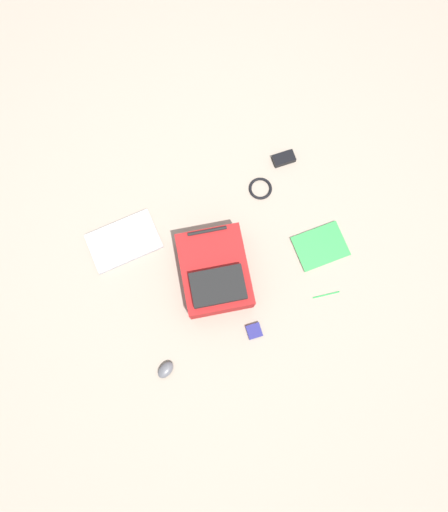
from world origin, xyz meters
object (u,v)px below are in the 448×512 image
(book_blue, at_px, (320,246))
(cable_coil, at_px, (260,189))
(computer_mouse, at_px, (166,370))
(laptop, at_px, (124,241))
(pen_black, at_px, (326,295))
(power_brick, at_px, (284,159))
(backpack, at_px, (215,273))
(earbud_pouch, at_px, (254,331))

(book_blue, distance_m, cable_coil, 0.44)
(computer_mouse, bearing_deg, laptop, 150.53)
(computer_mouse, bearing_deg, pen_black, 65.22)
(power_brick, distance_m, pen_black, 0.76)
(book_blue, bearing_deg, backpack, -106.99)
(computer_mouse, distance_m, earbud_pouch, 0.47)
(computer_mouse, xyz_separation_m, power_brick, (-0.60, 1.11, -0.00))
(book_blue, height_order, power_brick, power_brick)
(backpack, relative_size, computer_mouse, 5.47)
(backpack, height_order, power_brick, backpack)
(laptop, height_order, power_brick, same)
(laptop, distance_m, book_blue, 1.02)
(pen_black, height_order, earbud_pouch, earbud_pouch)
(backpack, height_order, earbud_pouch, backpack)
(computer_mouse, height_order, cable_coil, computer_mouse)
(backpack, bearing_deg, computer_mouse, -59.89)
(laptop, xyz_separation_m, computer_mouse, (0.67, -0.15, 0.00))
(book_blue, height_order, earbud_pouch, earbud_pouch)
(computer_mouse, distance_m, power_brick, 1.26)
(book_blue, xyz_separation_m, earbud_pouch, (0.18, -0.53, 0.00))
(book_blue, bearing_deg, earbud_pouch, -71.65)
(laptop, xyz_separation_m, pen_black, (0.79, 0.72, -0.01))
(backpack, height_order, book_blue, backpack)
(pen_black, distance_m, earbud_pouch, 0.41)
(backpack, height_order, cable_coil, backpack)
(computer_mouse, bearing_deg, earbud_pouch, 63.81)
(laptop, xyz_separation_m, cable_coil, (0.14, 0.76, -0.01))
(laptop, height_order, cable_coil, laptop)
(cable_coil, bearing_deg, backpack, -59.60)
(backpack, distance_m, computer_mouse, 0.53)
(book_blue, relative_size, power_brick, 2.48)
(backpack, height_order, laptop, backpack)
(cable_coil, bearing_deg, book_blue, 10.95)
(computer_mouse, xyz_separation_m, cable_coil, (-0.53, 0.91, -0.01))
(book_blue, relative_size, computer_mouse, 3.25)
(computer_mouse, relative_size, cable_coil, 0.73)
(laptop, relative_size, pen_black, 2.74)
(computer_mouse, bearing_deg, power_brick, 101.78)
(power_brick, relative_size, earbud_pouch, 1.68)
(laptop, height_order, book_blue, laptop)
(cable_coil, relative_size, earbud_pouch, 1.76)
(cable_coil, xyz_separation_m, power_brick, (-0.07, 0.20, 0.01))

